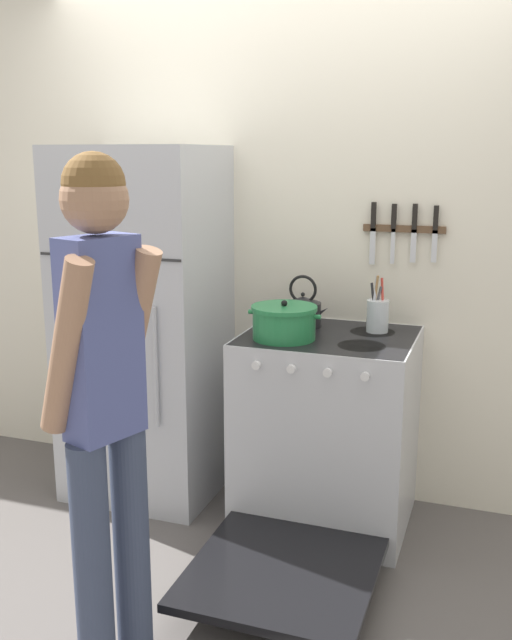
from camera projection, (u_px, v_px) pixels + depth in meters
ground_plane at (285, 480)px, 3.81m from camera, size 14.00×14.00×0.00m
wall_back at (289, 242)px, 3.55m from camera, size 10.00×0.06×2.55m
refrigerator at (144, 325)px, 3.54m from camera, size 0.73×0.64×1.74m
stove_range at (325, 433)px, 3.28m from camera, size 0.77×1.37×0.91m
dutch_oven_pot at (284, 322)px, 3.13m from camera, size 0.33×0.29×0.17m
tea_kettle at (303, 310)px, 3.37m from camera, size 0.22×0.17×0.25m
utensil_jar at (378, 315)px, 3.26m from camera, size 0.10×0.10×0.26m
person at (104, 393)px, 2.22m from camera, size 0.35×0.41×1.71m
wall_knife_strip at (404, 226)px, 3.30m from camera, size 0.38×0.03×0.29m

